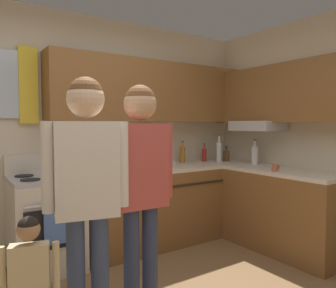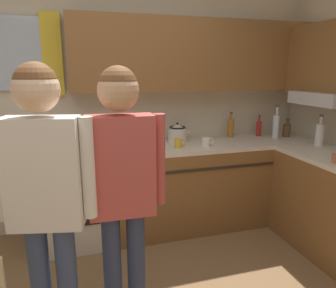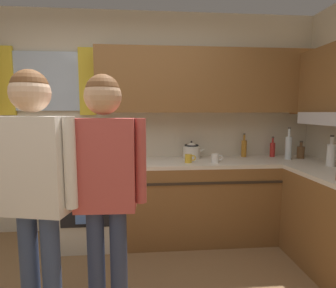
# 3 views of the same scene
# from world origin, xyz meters

# --- Properties ---
(back_wall_unit) EXTENTS (4.60, 0.42, 2.60)m
(back_wall_unit) POSITION_xyz_m (0.10, 1.82, 1.50)
(back_wall_unit) COLOR beige
(back_wall_unit) RESTS_ON ground
(kitchen_counter_run) EXTENTS (2.29, 1.94, 0.90)m
(kitchen_counter_run) POSITION_xyz_m (1.46, 1.18, 0.45)
(kitchen_counter_run) COLOR brown
(kitchen_counter_run) RESTS_ON ground
(stove_oven) EXTENTS (0.63, 0.67, 1.10)m
(stove_oven) POSITION_xyz_m (-0.33, 1.54, 0.47)
(stove_oven) COLOR beige
(stove_oven) RESTS_ON ground
(bottle_sauce_red) EXTENTS (0.06, 0.06, 0.25)m
(bottle_sauce_red) POSITION_xyz_m (1.80, 1.72, 0.99)
(bottle_sauce_red) COLOR red
(bottle_sauce_red) RESTS_ON kitchen_counter_run
(bottle_tall_clear) EXTENTS (0.07, 0.07, 0.37)m
(bottle_tall_clear) POSITION_xyz_m (1.90, 1.54, 1.04)
(bottle_tall_clear) COLOR silver
(bottle_tall_clear) RESTS_ON kitchen_counter_run
(bottle_squat_brown) EXTENTS (0.08, 0.08, 0.21)m
(bottle_squat_brown) POSITION_xyz_m (2.08, 1.58, 0.98)
(bottle_squat_brown) COLOR brown
(bottle_squat_brown) RESTS_ON kitchen_counter_run
(bottle_oil_amber) EXTENTS (0.06, 0.06, 0.29)m
(bottle_oil_amber) POSITION_xyz_m (1.45, 1.74, 1.01)
(bottle_oil_amber) COLOR #B27223
(bottle_oil_amber) RESTS_ON kitchen_counter_run
(bottle_milk_white) EXTENTS (0.08, 0.08, 0.31)m
(bottle_milk_white) POSITION_xyz_m (2.11, 1.11, 1.02)
(bottle_milk_white) COLOR white
(bottle_milk_white) RESTS_ON kitchen_counter_run
(mug_ceramic_white) EXTENTS (0.13, 0.08, 0.09)m
(mug_ceramic_white) POSITION_xyz_m (1.01, 1.39, 0.95)
(mug_ceramic_white) COLOR white
(mug_ceramic_white) RESTS_ON kitchen_counter_run
(mug_mustard_yellow) EXTENTS (0.12, 0.08, 0.09)m
(mug_mustard_yellow) POSITION_xyz_m (0.72, 1.42, 0.95)
(mug_mustard_yellow) COLOR gold
(mug_mustard_yellow) RESTS_ON kitchen_counter_run
(stovetop_kettle) EXTENTS (0.27, 0.20, 0.21)m
(stovetop_kettle) POSITION_xyz_m (0.80, 1.68, 1.00)
(stovetop_kettle) COLOR silver
(stovetop_kettle) RESTS_ON kitchen_counter_run
(adult_holding_child) EXTENTS (0.51, 0.24, 1.68)m
(adult_holding_child) POSITION_xyz_m (-0.40, 0.23, 1.06)
(adult_holding_child) COLOR #38476B
(adult_holding_child) RESTS_ON ground
(adult_in_plaid) EXTENTS (0.52, 0.23, 1.67)m
(adult_in_plaid) POSITION_xyz_m (0.01, 0.28, 1.05)
(adult_in_plaid) COLOR #2D3856
(adult_in_plaid) RESTS_ON ground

